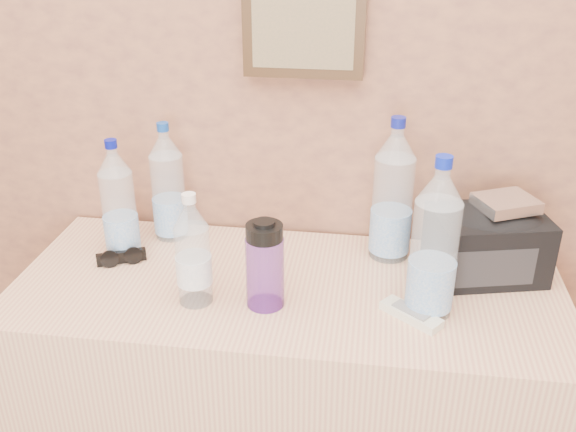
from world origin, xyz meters
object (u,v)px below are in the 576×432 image
Objects in this scene: pet_small at (193,256)px; toiletry_bag at (487,241)px; foil_packet at (506,203)px; dresser at (288,414)px; ac_remote at (411,315)px; sunglasses at (121,257)px; nalgene_bottle at (265,264)px; pet_large_c at (393,197)px; pet_large_a at (119,205)px; pet_large_d at (434,247)px; pet_large_b at (168,188)px.

toiletry_bag is at bearing 18.33° from pet_small.
dresser is at bearing -166.62° from foil_packet.
toiletry_bag is at bearing 89.12° from ac_remote.
toiletry_bag is at bearing -20.80° from sunglasses.
toiletry_bag is at bearing 22.64° from nalgene_bottle.
pet_large_c is 0.25m from toiletry_bag.
pet_large_a is at bearing -156.40° from ac_remote.
foil_packet is at bearing 47.11° from pet_large_d.
foil_packet is at bearing 84.58° from ac_remote.
sunglasses is (-0.24, 0.14, -0.10)m from pet_small.
foil_packet reaches higher than ac_remote.
pet_large_a is at bearing 168.54° from pet_large_d.
pet_small is at bearing -37.59° from pet_large_a.
ac_remote is (0.05, -0.28, -0.16)m from pet_large_c.
pet_large_a is at bearing -129.19° from pet_large_b.
sunglasses is 0.75m from ac_remote.
pet_large_c is (0.24, 0.18, 0.58)m from dresser.
dresser is at bearing 26.86° from pet_small.
pet_large_c is (0.69, 0.09, 0.03)m from pet_large_a.
sunglasses is (-0.77, 0.11, -0.15)m from pet_large_d.
pet_large_a is 0.93m from toiletry_bag.
dresser is 0.53m from nalgene_bottle.
pet_large_d is (0.09, -0.25, -0.00)m from pet_large_c.
pet_large_a is 0.45m from nalgene_bottle.
pet_large_c is 3.01× the size of sunglasses.
pet_large_b is at bearing 174.30° from foil_packet.
pet_large_a is 2.53× the size of sunglasses.
pet_large_c reaches higher than foil_packet.
toiletry_bag is at bearing 52.65° from pet_large_d.
pet_large_c is at bearing 151.82° from toiletry_bag.
nalgene_bottle is (-0.28, -0.27, -0.06)m from pet_large_c.
pet_large_b is at bearing 136.79° from nalgene_bottle.
pet_large_a is 0.15m from pet_large_b.
pet_large_b is 0.87× the size of pet_large_c.
pet_small is at bearing -56.89° from sunglasses.
pet_small reaches higher than nalgene_bottle.
nalgene_bottle is at bearing 3.43° from pet_small.
foil_packet is (0.21, 0.22, 0.19)m from ac_remote.
nalgene_bottle is 0.59m from foil_packet.
toiletry_bag is at bearing 1.99° from pet_large_a.
pet_large_d reaches higher than toiletry_bag.
pet_large_a is 2.40× the size of foil_packet.
pet_large_d is at bearing -141.37° from toiletry_bag.
ac_remote reaches higher than dresser.
foil_packet reaches higher than dresser.
pet_large_b is 0.35m from pet_small.
pet_small is (-0.53, -0.03, -0.05)m from pet_large_d.
pet_large_b is 1.53× the size of nalgene_bottle.
sunglasses is (-0.68, -0.14, -0.15)m from pet_large_c.
pet_large_a reaches higher than ac_remote.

